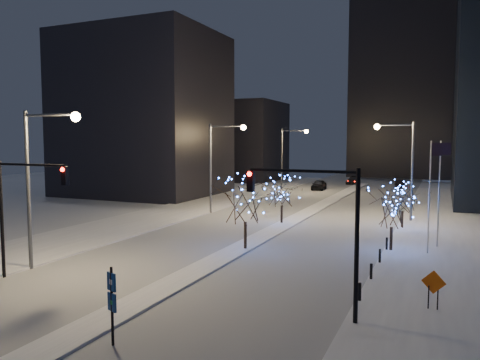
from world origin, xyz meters
The scene contains 25 objects.
ground centered at (0.00, 0.00, 0.00)m, with size 160.00×160.00×0.00m, color white.
road centered at (0.00, 35.00, 0.01)m, with size 20.00×130.00×0.02m, color #9CA2AA.
median centered at (0.00, 30.00, 0.07)m, with size 2.00×80.00×0.15m, color white.
east_sidewalk centered at (15.00, 20.00, 0.07)m, with size 10.00×90.00×0.15m, color white.
west_sidewalk centered at (-14.00, 20.00, 0.07)m, with size 8.00×90.00×0.15m, color white.
filler_west_near centered at (-28.00, 40.00, 12.00)m, with size 22.00×18.00×24.00m, color black.
filler_west_far centered at (-26.00, 70.00, 8.00)m, with size 18.00×16.00×16.00m, color black.
horizon_block centered at (6.00, 92.00, 21.00)m, with size 24.00×14.00×42.00m, color black.
street_lamp_w_near centered at (-8.94, 2.00, 6.50)m, with size 4.40×0.56×10.00m.
street_lamp_w_mid centered at (-8.94, 27.00, 6.50)m, with size 4.40×0.56×10.00m.
street_lamp_w_far centered at (-8.94, 52.00, 6.50)m, with size 4.40×0.56×10.00m.
street_lamp_east centered at (10.08, 30.00, 6.45)m, with size 3.90×0.56×10.00m.
traffic_signal_west centered at (-8.44, 0.00, 4.76)m, with size 5.26×0.43×7.00m.
traffic_signal_east centered at (8.94, 1.00, 4.76)m, with size 5.26×0.43×7.00m.
flagpoles centered at (13.37, 17.25, 4.80)m, with size 1.35×2.60×8.00m.
bollards centered at (10.20, 10.00, 0.60)m, with size 0.16×12.16×0.90m.
car_near centered at (-4.97, 56.37, 0.82)m, with size 1.94×4.81×1.64m, color black.
car_mid centered at (6.94, 65.16, 0.74)m, with size 1.58×4.52×1.49m, color black.
car_far centered at (-1.50, 68.58, 0.71)m, with size 1.99×4.90×1.42m, color black.
holiday_tree_median_near centered at (0.50, 12.17, 3.83)m, with size 5.66×5.66×5.73m.
holiday_tree_median_far centered at (-0.50, 23.64, 3.14)m, with size 3.88×3.88×4.57m.
holiday_tree_plaza_near centered at (10.50, 15.99, 3.24)m, with size 3.75×3.75×4.75m.
holiday_tree_plaza_far centered at (10.50, 25.89, 2.87)m, with size 3.39×3.39×4.20m.
wayfinding_sign centered at (1.99, -4.91, 1.97)m, with size 0.56×0.28×3.21m.
construction_sign centered at (13.60, 4.15, 1.29)m, with size 1.13×0.29×1.89m.
Camera 1 is at (13.85, -19.39, 8.18)m, focal length 35.00 mm.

